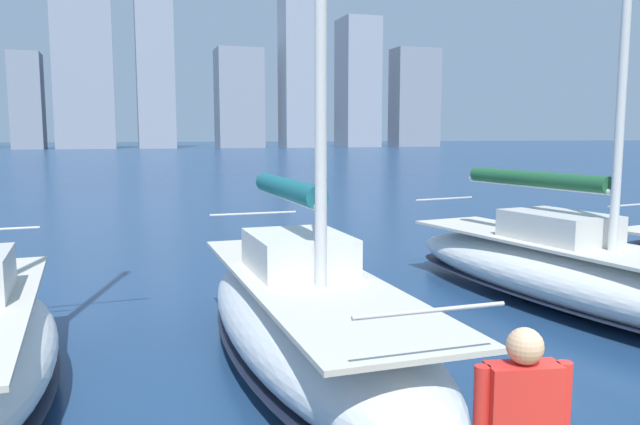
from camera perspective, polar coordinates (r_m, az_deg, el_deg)
city_skyline at (r=161.91m, az=-17.09°, el=12.73°), size 165.44×21.14×54.58m
sailboat_forest at (r=12.96m, az=22.48°, el=-5.03°), size 3.62×9.64×11.16m
sailboat_teal at (r=9.03m, az=-1.18°, el=-9.21°), size 2.38×7.84×13.29m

